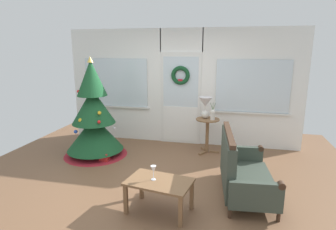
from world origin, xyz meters
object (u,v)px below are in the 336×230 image
at_px(side_table, 207,129).
at_px(gift_box, 104,157).
at_px(settee_sofa, 241,171).
at_px(coffee_table, 159,185).
at_px(table_lamp, 205,105).
at_px(wine_glass, 153,170).
at_px(flower_vase, 213,114).
at_px(christmas_tree, 94,120).

xyz_separation_m(side_table, gift_box, (-1.88, -0.93, -0.43)).
height_order(settee_sofa, coffee_table, settee_sofa).
relative_size(settee_sofa, table_lamp, 3.30).
bearing_deg(settee_sofa, wine_glass, -148.85).
bearing_deg(gift_box, table_lamp, 28.05).
height_order(flower_vase, gift_box, flower_vase).
xyz_separation_m(flower_vase, wine_glass, (-0.60, -2.26, -0.26)).
bearing_deg(coffee_table, gift_box, 135.91).
relative_size(christmas_tree, side_table, 2.75).
height_order(settee_sofa, table_lamp, table_lamp).
bearing_deg(settee_sofa, flower_vase, 108.61).
xyz_separation_m(christmas_tree, gift_box, (0.33, -0.29, -0.65)).
height_order(christmas_tree, coffee_table, christmas_tree).
distance_m(settee_sofa, flower_vase, 1.73).
distance_m(settee_sofa, side_table, 1.76).
bearing_deg(table_lamp, coffee_table, -98.62).
height_order(christmas_tree, gift_box, christmas_tree).
height_order(side_table, flower_vase, flower_vase).
bearing_deg(flower_vase, table_lamp, 147.99).
height_order(christmas_tree, settee_sofa, christmas_tree).
bearing_deg(table_lamp, gift_box, -151.95).
xyz_separation_m(coffee_table, gift_box, (-1.46, 1.41, -0.29)).
height_order(table_lamp, coffee_table, table_lamp).
xyz_separation_m(flower_vase, gift_box, (-1.98, -0.87, -0.75)).
bearing_deg(coffee_table, christmas_tree, 136.40).
xyz_separation_m(table_lamp, coffee_table, (-0.36, -2.38, -0.63)).
bearing_deg(wine_glass, gift_box, 134.60).
bearing_deg(side_table, gift_box, -153.69).
relative_size(side_table, gift_box, 4.33).
distance_m(christmas_tree, wine_glass, 2.40).
relative_size(side_table, flower_vase, 2.06).
xyz_separation_m(side_table, flower_vase, (0.10, -0.06, 0.33)).
xyz_separation_m(table_lamp, flower_vase, (0.16, -0.10, -0.17)).
relative_size(settee_sofa, coffee_table, 1.58).
xyz_separation_m(christmas_tree, flower_vase, (2.30, 0.58, 0.11)).
distance_m(christmas_tree, table_lamp, 2.27).
height_order(wine_glass, gift_box, wine_glass).
bearing_deg(coffee_table, table_lamp, 81.38).
relative_size(christmas_tree, coffee_table, 2.16).
distance_m(side_table, gift_box, 2.14).
relative_size(table_lamp, flower_vase, 1.26).
relative_size(christmas_tree, settee_sofa, 1.37).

